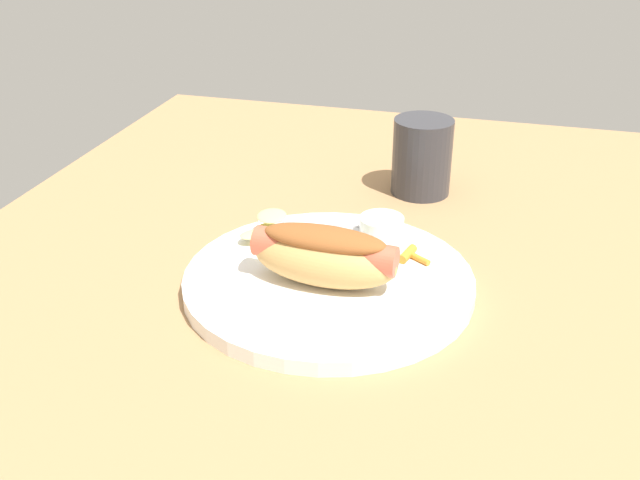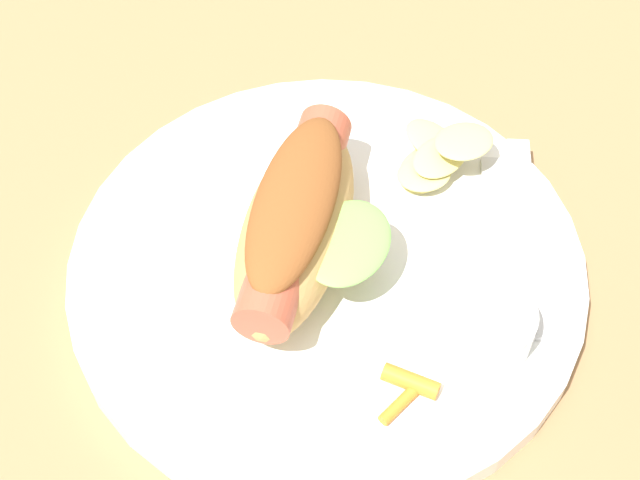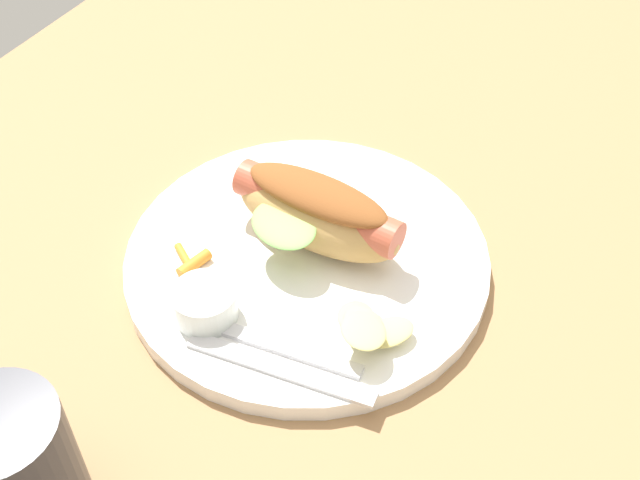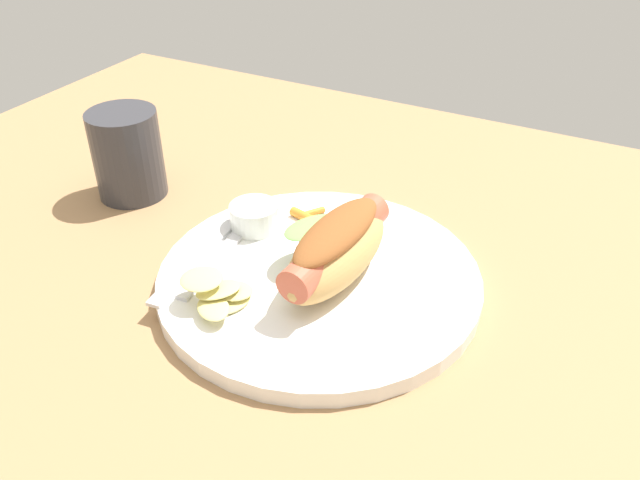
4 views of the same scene
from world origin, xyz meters
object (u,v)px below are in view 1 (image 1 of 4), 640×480
at_px(sauce_ramekin, 381,228).
at_px(carrot_garnish, 411,255).
at_px(plate, 328,279).
at_px(knife, 320,223).
at_px(chips_pile, 271,232).
at_px(fork, 329,230).
at_px(drinking_cup, 422,157).
at_px(hot_dog, 322,254).

height_order(sauce_ramekin, carrot_garnish, sauce_ramekin).
relative_size(plate, knife, 2.06).
bearing_deg(knife, chips_pile, -132.60).
bearing_deg(fork, plate, -81.94).
bearing_deg(knife, drinking_cup, 53.27).
bearing_deg(chips_pile, sauce_ramekin, 108.49).
distance_m(plate, fork, 0.09).
bearing_deg(fork, chips_pile, -150.66).
height_order(plate, drinking_cup, drinking_cup).
height_order(chips_pile, carrot_garnish, chips_pile).
bearing_deg(plate, hot_dog, -2.59).
height_order(hot_dog, sauce_ramekin, hot_dog).
height_order(hot_dog, knife, hot_dog).
relative_size(carrot_garnish, drinking_cup, 0.35).
distance_m(chips_pile, drinking_cup, 0.26).
distance_m(hot_dog, chips_pile, 0.11).
bearing_deg(sauce_ramekin, hot_dog, -19.09).
relative_size(sauce_ramekin, drinking_cup, 0.49).
height_order(knife, carrot_garnish, carrot_garnish).
xyz_separation_m(hot_dog, knife, (-0.13, -0.04, -0.03)).
distance_m(knife, drinking_cup, 0.19).
bearing_deg(chips_pile, knife, 143.89).
distance_m(hot_dog, carrot_garnish, 0.11).
distance_m(plate, drinking_cup, 0.28).
distance_m(fork, carrot_garnish, 0.11).
relative_size(plate, carrot_garnish, 8.62).
distance_m(fork, drinking_cup, 0.20).
bearing_deg(carrot_garnish, plate, -55.82).
bearing_deg(knife, hot_dog, -80.26).
distance_m(knife, chips_pile, 0.07).
distance_m(hot_dog, knife, 0.14).
relative_size(sauce_ramekin, knife, 0.34).
bearing_deg(plate, sauce_ramekin, 157.44).
xyz_separation_m(plate, chips_pile, (-0.05, -0.08, 0.02)).
bearing_deg(chips_pile, hot_dog, 47.89).
distance_m(chips_pile, carrot_garnish, 0.16).
bearing_deg(plate, chips_pile, -122.38).
bearing_deg(hot_dog, sauce_ramekin, 74.32).
relative_size(plate, sauce_ramekin, 6.06).
height_order(plate, carrot_garnish, carrot_garnish).
xyz_separation_m(fork, knife, (-0.02, -0.01, -0.00)).
distance_m(knife, carrot_garnish, 0.13).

